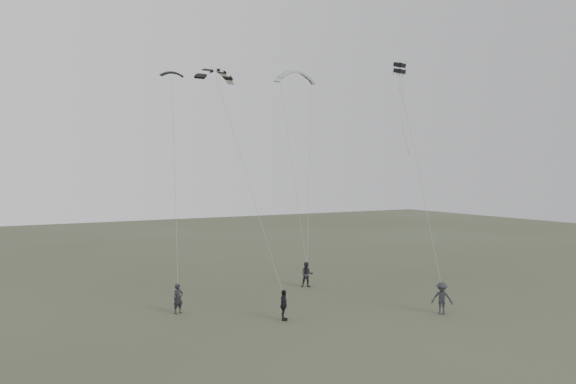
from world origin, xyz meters
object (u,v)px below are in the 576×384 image
flyer_left (178,299)px  kite_pale_large (296,72)px  kite_box (400,68)px  flyer_far (442,298)px  flyer_right (307,275)px  kite_striped (216,70)px  kite_dark_small (172,73)px  flyer_center (284,305)px

flyer_left → kite_pale_large: (13.93, 10.05, 16.18)m
kite_box → flyer_far: bearing=-130.9°
flyer_right → kite_striped: 16.27m
flyer_left → flyer_far: (13.52, -7.84, 0.07)m
flyer_far → kite_box: bearing=110.0°
flyer_left → flyer_right: size_ratio=0.96×
flyer_left → kite_dark_small: bearing=61.8°
kite_dark_small → kite_box: 16.15m
kite_pale_large → kite_striped: bearing=-132.2°
flyer_left → kite_striped: (2.35, -0.29, 13.68)m
flyer_center → kite_dark_small: (-3.02, 10.57, 14.45)m
flyer_right → flyer_center: 9.38m
flyer_right → kite_striped: (-8.30, -3.06, 13.65)m
flyer_left → kite_dark_small: size_ratio=1.11×
kite_dark_small → kite_striped: kite_dark_small is taller
kite_dark_small → kite_box: (14.67, -6.73, 0.55)m
kite_dark_small → kite_pale_large: 12.99m
flyer_center → flyer_far: bearing=-79.2°
flyer_left → flyer_center: flyer_left is taller
flyer_center → kite_dark_small: size_ratio=1.10×
flyer_right → kite_dark_small: size_ratio=1.15×
flyer_left → flyer_center: 6.48m
flyer_right → flyer_far: bearing=-47.2°
flyer_left → flyer_center: bearing=-56.4°
flyer_center → kite_striped: (-2.34, 4.18, 13.69)m
flyer_right → kite_dark_small: 17.29m
kite_pale_large → flyer_left: bearing=-138.2°
kite_pale_large → flyer_far: bearing=-85.3°
flyer_far → kite_box: (2.83, 7.21, 14.92)m
flyer_left → flyer_right: (10.65, 2.77, 0.03)m
kite_striped → kite_box: (14.00, -0.34, 1.30)m
flyer_center → kite_box: bearing=-40.1°
flyer_center → kite_dark_small: kite_dark_small is taller
flyer_far → kite_dark_small: 23.26m
kite_dark_small → kite_box: bearing=-16.1°
kite_dark_small → kite_pale_large: kite_pale_large is taller
kite_box → kite_striped: bearing=159.1°
flyer_left → kite_box: bearing=-15.0°
flyer_far → kite_striped: 19.16m
flyer_center → kite_pale_large: size_ratio=0.47×
flyer_left → kite_box: kite_box is taller
flyer_left → kite_striped: size_ratio=0.62×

